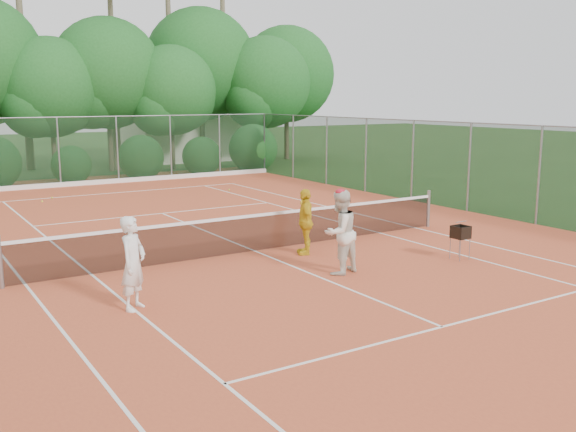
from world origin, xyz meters
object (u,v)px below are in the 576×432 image
(player_white, at_px, (133,263))
(player_yellow, at_px, (305,222))
(ball_hopper, at_px, (461,233))
(player_center_grp, at_px, (340,232))

(player_white, distance_m, player_yellow, 5.33)
(player_white, height_order, ball_hopper, player_white)
(player_center_grp, bearing_deg, ball_hopper, -9.29)
(player_white, relative_size, ball_hopper, 2.12)
(ball_hopper, bearing_deg, player_yellow, 133.06)
(player_white, bearing_deg, ball_hopper, -46.80)
(player_center_grp, bearing_deg, player_white, 179.32)
(player_center_grp, relative_size, ball_hopper, 2.32)
(player_center_grp, distance_m, ball_hopper, 3.26)
(ball_hopper, bearing_deg, player_center_grp, 164.33)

